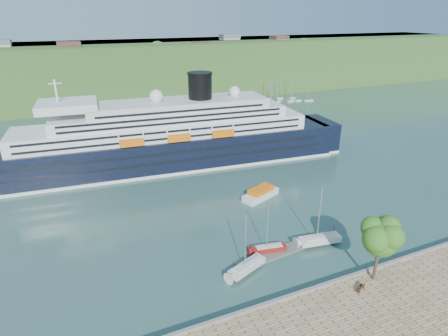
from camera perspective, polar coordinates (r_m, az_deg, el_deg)
ground at (r=55.29m, az=12.11°, el=-18.58°), size 400.00×400.00×0.00m
far_hillside at (r=181.26m, az=-15.70°, el=14.10°), size 400.00×50.00×24.00m
quay_coping at (r=54.43m, az=12.34°, el=-17.79°), size 220.00×0.50×0.30m
cruise_ship at (r=92.81m, az=-10.02°, el=6.89°), size 103.26×23.80×22.98m
park_bench at (r=56.41m, az=20.06°, el=-16.65°), size 1.78×1.27×1.06m
promenade_tree at (r=56.34m, az=22.57°, el=-11.03°), size 6.52×6.52×10.79m
floating_pontoon at (r=63.45m, az=9.59°, el=-12.09°), size 19.09×4.55×0.42m
sailboat_white_near at (r=55.63m, az=3.62°, el=-11.72°), size 7.42×4.50×9.29m
sailboat_red at (r=60.37m, az=6.99°, el=-9.59°), size 6.40×2.81×8.00m
sailboat_white_far at (r=63.37m, az=14.72°, el=-7.41°), size 8.12×3.35×10.18m
tender_launch at (r=78.73m, az=5.61°, el=-3.77°), size 9.21×5.91×2.41m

